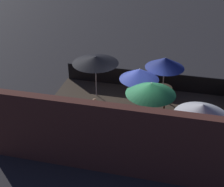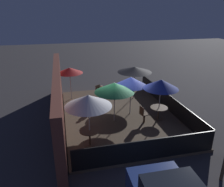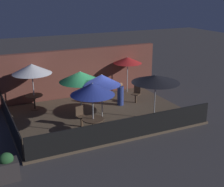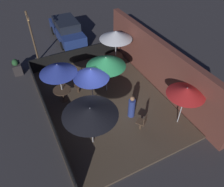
% 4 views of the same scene
% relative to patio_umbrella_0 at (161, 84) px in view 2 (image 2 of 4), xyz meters
% --- Properties ---
extents(ground_plane, '(60.00, 60.00, 0.00)m').
position_rel_patio_umbrella_0_xyz_m(ground_plane, '(1.10, 1.97, -2.16)').
color(ground_plane, '#383538').
extents(patio_deck, '(8.68, 6.23, 0.12)m').
position_rel_patio_umbrella_0_xyz_m(patio_deck, '(1.10, 1.97, -2.10)').
color(patio_deck, brown).
rests_on(patio_deck, ground_plane).
extents(building_wall, '(10.28, 0.36, 2.86)m').
position_rel_patio_umbrella_0_xyz_m(building_wall, '(1.10, 5.31, -0.73)').
color(building_wall, brown).
rests_on(building_wall, ground_plane).
extents(fence_front, '(8.48, 0.05, 0.95)m').
position_rel_patio_umbrella_0_xyz_m(fence_front, '(1.10, -1.10, -1.57)').
color(fence_front, black).
rests_on(fence_front, patio_deck).
extents(fence_side_left, '(0.05, 6.03, 0.95)m').
position_rel_patio_umbrella_0_xyz_m(fence_side_left, '(-3.20, 1.97, -1.57)').
color(fence_side_left, black).
rests_on(fence_side_left, patio_deck).
extents(patio_umbrella_0, '(1.87, 1.87, 2.30)m').
position_rel_patio_umbrella_0_xyz_m(patio_umbrella_0, '(0.00, 0.00, 0.00)').
color(patio_umbrella_0, '#B2B2B7').
rests_on(patio_umbrella_0, patio_deck).
extents(patio_umbrella_1, '(2.00, 2.00, 2.43)m').
position_rel_patio_umbrella_0_xyz_m(patio_umbrella_1, '(-1.64, 4.06, 0.14)').
color(patio_umbrella_1, '#B2B2B7').
rests_on(patio_umbrella_1, patio_deck).
extents(patio_umbrella_2, '(2.28, 2.28, 2.18)m').
position_rel_patio_umbrella_0_xyz_m(patio_umbrella_2, '(3.33, 0.32, -0.05)').
color(patio_umbrella_2, '#B2B2B7').
rests_on(patio_umbrella_2, patio_deck).
extents(patio_umbrella_3, '(2.10, 2.10, 2.19)m').
position_rel_patio_umbrella_0_xyz_m(patio_umbrella_3, '(0.36, 2.44, -0.11)').
color(patio_umbrella_3, '#B2B2B7').
rests_on(patio_umbrella_3, patio_deck).
extents(patio_umbrella_4, '(1.72, 1.72, 2.18)m').
position_rel_patio_umbrella_0_xyz_m(patio_umbrella_4, '(4.10, 4.53, -0.05)').
color(patio_umbrella_4, '#B2B2B7').
rests_on(patio_umbrella_4, patio_deck).
extents(patio_umbrella_5, '(1.78, 1.78, 2.23)m').
position_rel_patio_umbrella_0_xyz_m(patio_umbrella_5, '(1.01, 1.33, -0.07)').
color(patio_umbrella_5, '#B2B2B7').
rests_on(patio_umbrella_5, patio_deck).
extents(dining_table_0, '(0.94, 0.94, 0.70)m').
position_rel_patio_umbrella_0_xyz_m(dining_table_0, '(0.00, 0.00, -1.48)').
color(dining_table_0, '#4C3828').
rests_on(dining_table_0, patio_deck).
extents(dining_table_1, '(0.89, 0.89, 0.78)m').
position_rel_patio_umbrella_0_xyz_m(dining_table_1, '(-1.64, 4.06, -1.43)').
color(dining_table_1, '#4C3828').
rests_on(dining_table_1, patio_deck).
extents(patio_chair_0, '(0.56, 0.56, 0.95)m').
position_rel_patio_umbrella_0_xyz_m(patio_chair_0, '(3.69, 2.69, -1.52)').
color(patio_chair_0, '#4C3828').
rests_on(patio_chair_0, patio_deck).
extents(patio_chair_1, '(0.47, 0.47, 0.95)m').
position_rel_patio_umbrella_0_xyz_m(patio_chair_1, '(-0.20, 0.98, -1.52)').
color(patio_chair_1, '#4C3828').
rests_on(patio_chair_1, patio_deck).
extents(patron_0, '(0.46, 0.46, 1.26)m').
position_rel_patio_umbrella_0_xyz_m(patron_0, '(2.70, 2.69, -1.47)').
color(patron_0, navy).
rests_on(patron_0, patio_deck).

